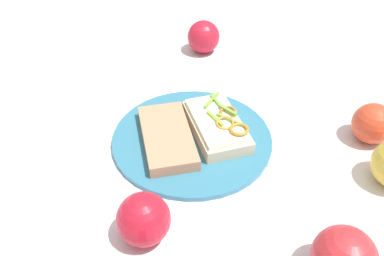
# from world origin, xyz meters

# --- Properties ---
(ground_plane) EXTENTS (2.00, 2.00, 0.00)m
(ground_plane) POSITION_xyz_m (0.00, 0.00, 0.00)
(ground_plane) COLOR silver
(ground_plane) RESTS_ON ground
(plate) EXTENTS (0.29, 0.29, 0.01)m
(plate) POSITION_xyz_m (0.00, 0.00, 0.01)
(plate) COLOR teal
(plate) RESTS_ON ground_plane
(sandwich) EXTENTS (0.16, 0.18, 0.04)m
(sandwich) POSITION_xyz_m (0.04, 0.03, 0.03)
(sandwich) COLOR beige
(sandwich) RESTS_ON plate
(bread_slice_side) EXTENTS (0.16, 0.19, 0.02)m
(bread_slice_side) POSITION_xyz_m (-0.04, -0.03, 0.02)
(bread_slice_side) COLOR tan
(bread_slice_side) RESTS_ON plate
(apple_1) EXTENTS (0.10, 0.10, 0.08)m
(apple_1) POSITION_xyz_m (-0.01, -0.22, 0.04)
(apple_1) COLOR red
(apple_1) RESTS_ON ground_plane
(apple_3) EXTENTS (0.10, 0.10, 0.08)m
(apple_3) POSITION_xyz_m (0.32, 0.09, 0.04)
(apple_3) COLOR red
(apple_3) RESTS_ON ground_plane
(apple_4) EXTENTS (0.10, 0.10, 0.08)m
(apple_4) POSITION_xyz_m (-0.06, 0.33, 0.04)
(apple_4) COLOR red
(apple_4) RESTS_ON ground_plane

